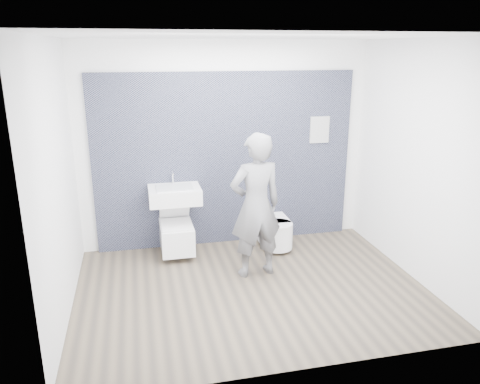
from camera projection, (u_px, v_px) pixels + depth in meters
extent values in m
plane|color=brown|center=(251.00, 288.00, 5.46)|extent=(4.00, 4.00, 0.00)
plane|color=white|center=(226.00, 146.00, 6.45)|extent=(4.00, 0.00, 4.00)
plane|color=white|center=(299.00, 220.00, 3.65)|extent=(4.00, 0.00, 4.00)
plane|color=white|center=(57.00, 184.00, 4.63)|extent=(0.00, 3.00, 3.00)
plane|color=white|center=(418.00, 163.00, 5.47)|extent=(0.00, 3.00, 3.00)
plane|color=white|center=(253.00, 36.00, 4.64)|extent=(4.00, 4.00, 0.00)
cube|color=black|center=(227.00, 240.00, 6.83)|extent=(3.60, 0.06, 2.40)
cube|color=white|center=(175.00, 195.00, 6.16)|extent=(0.68, 0.51, 0.20)
cube|color=silver|center=(174.00, 188.00, 6.11)|extent=(0.47, 0.34, 0.03)
cylinder|color=silver|center=(173.00, 178.00, 6.29)|extent=(0.02, 0.02, 0.17)
cylinder|color=silver|center=(173.00, 173.00, 6.22)|extent=(0.02, 0.11, 0.02)
cylinder|color=silver|center=(174.00, 202.00, 6.43)|extent=(0.04, 0.04, 0.14)
cube|color=white|center=(177.00, 237.00, 6.28)|extent=(0.43, 0.62, 0.36)
cylinder|color=silver|center=(177.00, 227.00, 6.19)|extent=(0.30, 0.30, 0.03)
cube|color=white|center=(176.00, 225.00, 6.18)|extent=(0.40, 0.49, 0.02)
cube|color=white|center=(175.00, 206.00, 6.29)|extent=(0.40, 0.27, 0.38)
cube|color=silver|center=(175.00, 239.00, 6.58)|extent=(0.11, 0.06, 0.08)
cube|color=white|center=(273.00, 230.00, 6.65)|extent=(0.41, 0.47, 0.34)
cylinder|color=white|center=(278.00, 236.00, 6.43)|extent=(0.41, 0.41, 0.34)
cube|color=white|center=(274.00, 219.00, 6.56)|extent=(0.38, 0.45, 0.03)
cylinder|color=white|center=(279.00, 224.00, 6.36)|extent=(0.38, 0.38, 0.03)
cube|color=silver|center=(269.00, 233.00, 6.88)|extent=(0.11, 0.06, 0.08)
cube|color=silver|center=(314.00, 234.00, 7.07)|extent=(0.28, 0.03, 0.37)
imported|color=slate|center=(256.00, 206.00, 5.57)|extent=(0.70, 0.51, 1.77)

